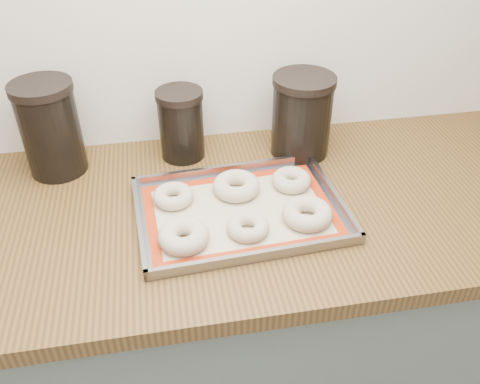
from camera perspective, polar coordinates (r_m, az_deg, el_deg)
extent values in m
cube|color=#5B675B|center=(1.51, -2.00, -15.66)|extent=(3.00, 0.65, 0.86)
cube|color=brown|center=(1.19, -2.45, -2.23)|extent=(3.06, 0.68, 0.04)
cube|color=gray|center=(1.15, 0.00, -2.32)|extent=(0.48, 0.36, 0.00)
cube|color=gray|center=(1.27, -1.71, 2.51)|extent=(0.46, 0.04, 0.02)
cube|color=gray|center=(1.03, 2.13, -7.21)|extent=(0.46, 0.04, 0.02)
cube|color=gray|center=(1.12, -11.23, -3.48)|extent=(0.03, 0.33, 0.02)
cube|color=gray|center=(1.21, 10.44, -0.23)|extent=(0.03, 0.33, 0.02)
cube|color=#C6B793|center=(1.15, 0.00, -2.22)|extent=(0.44, 0.32, 0.00)
cube|color=#AF2A0B|center=(1.25, -1.45, 1.54)|extent=(0.42, 0.05, 0.00)
cube|color=#AF2A0B|center=(1.05, 1.74, -6.59)|extent=(0.42, 0.05, 0.00)
cube|color=#AF2A0B|center=(1.13, -9.87, -3.63)|extent=(0.04, 0.25, 0.00)
cube|color=#AF2A0B|center=(1.20, 9.25, -0.74)|extent=(0.04, 0.25, 0.00)
torus|color=#C4B597|center=(1.06, -6.34, -4.94)|extent=(0.12, 0.12, 0.04)
torus|color=#C4B597|center=(1.08, 0.89, -3.94)|extent=(0.09, 0.09, 0.03)
torus|color=#C4B597|center=(1.12, 7.55, -2.41)|extent=(0.13, 0.13, 0.04)
torus|color=#C4B597|center=(1.18, -7.51, -0.45)|extent=(0.11, 0.11, 0.03)
torus|color=#C4B597|center=(1.20, -0.42, 0.69)|extent=(0.13, 0.13, 0.04)
torus|color=#C4B597|center=(1.23, 5.79, 1.35)|extent=(0.09, 0.09, 0.03)
cylinder|color=black|center=(1.32, -20.43, 6.33)|extent=(0.14, 0.14, 0.22)
cylinder|color=black|center=(1.27, -21.54, 10.89)|extent=(0.15, 0.15, 0.02)
cylinder|color=black|center=(1.32, -6.58, 7.20)|extent=(0.11, 0.11, 0.17)
cylinder|color=black|center=(1.28, -6.87, 10.79)|extent=(0.12, 0.12, 0.02)
cylinder|color=black|center=(1.33, 6.91, 8.13)|extent=(0.15, 0.15, 0.19)
cylinder|color=black|center=(1.29, 7.26, 12.33)|extent=(0.16, 0.16, 0.02)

